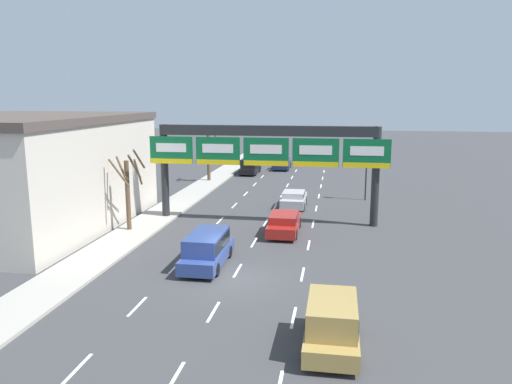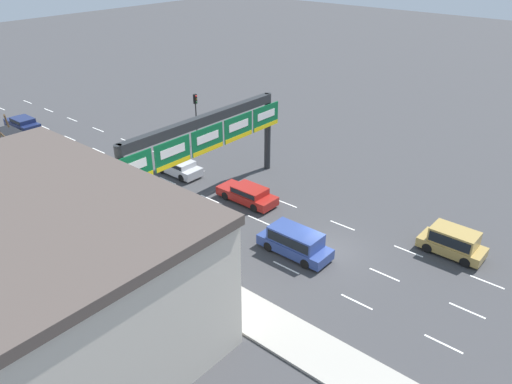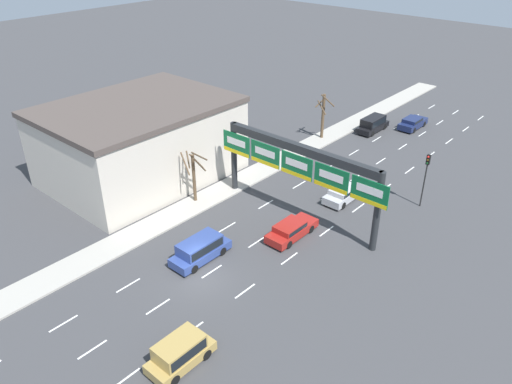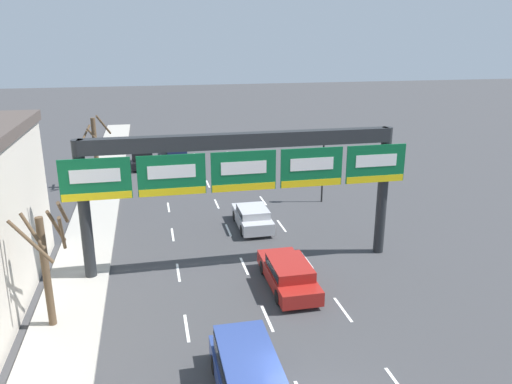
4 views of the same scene
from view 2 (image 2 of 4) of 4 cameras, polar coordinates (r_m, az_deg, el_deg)
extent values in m
plane|color=#3D3D3F|center=(33.15, 8.32, -6.65)|extent=(220.00, 220.00, 0.00)
cube|color=#A8A399|center=(27.93, -0.89, -13.63)|extent=(2.80, 110.00, 0.15)
cube|color=white|center=(27.97, 20.63, -15.94)|extent=(0.12, 2.00, 0.01)
cube|color=white|center=(29.28, 11.43, -12.20)|extent=(0.12, 2.00, 0.01)
cube|color=white|center=(31.33, 3.45, -8.61)|extent=(0.12, 2.00, 0.01)
cube|color=white|center=(34.00, -3.29, -5.40)|extent=(0.12, 2.00, 0.01)
cube|color=white|center=(37.16, -8.92, -2.63)|extent=(0.12, 2.00, 0.01)
cube|color=white|center=(40.69, -13.59, -0.29)|extent=(0.12, 2.00, 0.01)
cube|color=white|center=(44.50, -17.49, 1.66)|extent=(0.12, 2.00, 0.01)
cube|color=white|center=(48.53, -20.76, 3.29)|extent=(0.12, 2.00, 0.01)
cube|color=white|center=(52.72, -23.53, 4.66)|extent=(0.12, 2.00, 0.01)
cube|color=white|center=(57.04, -25.90, 5.81)|extent=(0.12, 2.00, 0.01)
cube|color=white|center=(30.47, 22.97, -12.37)|extent=(0.12, 2.00, 0.01)
cube|color=white|center=(31.67, 14.46, -9.14)|extent=(0.12, 2.00, 0.01)
cube|color=white|center=(33.58, 6.88, -6.04)|extent=(0.12, 2.00, 0.01)
cube|color=white|center=(36.09, 0.31, -3.24)|extent=(0.12, 2.00, 0.01)
cube|color=white|center=(39.07, -5.31, -0.80)|extent=(0.12, 2.00, 0.01)
cube|color=white|center=(42.44, -10.07, 1.29)|extent=(0.12, 2.00, 0.01)
cube|color=white|center=(46.11, -14.11, 3.04)|extent=(0.12, 2.00, 0.01)
cube|color=white|center=(50.01, -17.55, 4.52)|extent=(0.12, 2.00, 0.01)
cube|color=white|center=(54.09, -20.50, 5.77)|extent=(0.12, 2.00, 0.01)
cube|color=white|center=(58.31, -23.03, 6.83)|extent=(0.12, 2.00, 0.01)
cube|color=white|center=(62.65, -25.23, 7.73)|extent=(0.12, 2.00, 0.01)
cube|color=white|center=(67.08, -27.14, 8.51)|extent=(0.12, 2.00, 0.01)
cube|color=white|center=(33.10, 24.90, -9.33)|extent=(0.12, 2.00, 0.01)
cube|color=white|center=(34.21, 17.01, -6.49)|extent=(0.12, 2.00, 0.01)
cube|color=white|center=(35.99, 9.84, -3.78)|extent=(0.12, 2.00, 0.01)
cube|color=white|center=(38.34, 3.49, -1.31)|extent=(0.12, 2.00, 0.01)
cube|color=white|center=(41.16, -2.05, 0.86)|extent=(0.12, 2.00, 0.01)
cube|color=white|center=(44.37, -6.84, 2.73)|extent=(0.12, 2.00, 0.01)
cube|color=white|center=(47.89, -10.97, 4.32)|extent=(0.12, 2.00, 0.01)
cube|color=white|center=(51.66, -14.53, 5.67)|extent=(0.12, 2.00, 0.01)
cube|color=white|center=(55.61, -17.61, 6.81)|extent=(0.12, 2.00, 0.01)
cube|color=white|center=(59.73, -20.28, 7.79)|extent=(0.12, 2.00, 0.01)
cube|color=white|center=(63.97, -22.61, 8.62)|extent=(0.12, 2.00, 0.01)
cube|color=white|center=(68.31, -24.66, 9.34)|extent=(0.12, 2.00, 0.01)
cylinder|color=#232628|center=(33.62, -14.84, -0.13)|extent=(0.54, 0.54, 6.75)
cylinder|color=#232628|center=(42.82, 1.32, 6.87)|extent=(0.54, 0.54, 6.75)
cube|color=#232628|center=(36.68, -6.03, 8.16)|extent=(14.80, 0.60, 0.70)
cube|color=#0C6033|center=(33.01, -13.90, 2.58)|extent=(3.12, 0.08, 1.92)
cube|color=white|center=(32.90, -13.89, 2.84)|extent=(2.18, 0.02, 0.61)
cube|color=yellow|center=(33.30, -13.71, 1.34)|extent=(3.06, 0.02, 0.35)
cube|color=#0C6033|center=(34.86, -9.50, 4.40)|extent=(3.12, 0.08, 1.92)
cube|color=white|center=(34.76, -9.48, 4.64)|extent=(2.18, 0.02, 0.61)
cube|color=yellow|center=(35.14, -9.36, 3.20)|extent=(3.06, 0.02, 0.35)
cube|color=#0C6033|center=(36.93, -5.55, 5.99)|extent=(3.12, 0.08, 1.92)
cube|color=white|center=(36.84, -5.52, 6.23)|extent=(2.18, 0.02, 0.61)
cube|color=yellow|center=(37.20, -5.45, 4.85)|extent=(3.06, 0.02, 0.35)
cube|color=#0C6033|center=(39.18, -2.02, 7.39)|extent=(3.12, 0.08, 1.92)
cube|color=white|center=(39.10, -1.98, 7.61)|extent=(2.18, 0.02, 0.61)
cube|color=yellow|center=(39.43, -1.95, 6.30)|extent=(3.06, 0.02, 0.35)
cube|color=#0C6033|center=(41.59, 1.13, 8.61)|extent=(3.12, 0.08, 1.92)
cube|color=white|center=(41.51, 1.18, 8.82)|extent=(2.18, 0.02, 0.61)
cube|color=yellow|center=(41.82, 1.17, 7.57)|extent=(3.06, 0.02, 0.35)
cube|color=beige|center=(27.09, -25.08, -9.01)|extent=(12.84, 17.01, 6.99)
cube|color=#4C423D|center=(25.22, -26.75, -2.08)|extent=(13.10, 17.35, 0.50)
cube|color=black|center=(53.56, -26.15, 5.04)|extent=(1.81, 4.87, 0.63)
cube|color=black|center=(53.26, -26.30, 5.81)|extent=(1.66, 3.41, 0.94)
cube|color=black|center=(53.26, -26.30, 5.81)|extent=(1.70, 3.14, 0.68)
cylinder|color=black|center=(55.19, -26.02, 5.48)|extent=(0.22, 0.66, 0.66)
cylinder|color=black|center=(52.07, -26.21, 4.21)|extent=(0.22, 0.66, 0.66)
cylinder|color=black|center=(52.65, -24.64, 4.79)|extent=(0.22, 0.66, 0.66)
cube|color=#B7B7BC|center=(43.23, -8.81, 2.68)|extent=(1.82, 4.21, 0.69)
cube|color=#B7B7BC|center=(42.82, -8.64, 3.27)|extent=(1.67, 2.19, 0.43)
cube|color=black|center=(42.82, -8.64, 3.27)|extent=(1.71, 2.01, 0.31)
cylinder|color=black|center=(43.74, -10.69, 2.52)|extent=(0.22, 0.66, 0.66)
cylinder|color=black|center=(44.68, -9.08, 3.21)|extent=(0.22, 0.66, 0.66)
cylinder|color=black|center=(41.96, -8.48, 1.60)|extent=(0.22, 0.66, 0.66)
cylinder|color=black|center=(42.94, -6.85, 2.33)|extent=(0.22, 0.66, 0.66)
cube|color=#A88947|center=(34.62, 21.43, -5.85)|extent=(1.84, 4.07, 0.63)
cube|color=#A88947|center=(34.21, 21.72, -4.77)|extent=(1.69, 2.85, 0.95)
cube|color=black|center=(34.21, 21.72, -4.77)|extent=(1.73, 2.62, 0.68)
cylinder|color=black|center=(34.33, 19.00, -6.05)|extent=(0.22, 0.66, 0.66)
cylinder|color=black|center=(35.69, 20.05, -4.88)|extent=(0.22, 0.66, 0.66)
cylinder|color=black|center=(33.77, 22.79, -7.40)|extent=(0.22, 0.66, 0.66)
cylinder|color=black|center=(35.15, 23.71, -6.15)|extent=(0.22, 0.66, 0.66)
cube|color=navy|center=(32.34, 4.42, -6.22)|extent=(1.86, 4.90, 0.67)
cube|color=navy|center=(31.89, 4.54, -5.09)|extent=(1.71, 3.43, 0.89)
cube|color=black|center=(31.89, 4.54, -5.09)|extent=(1.74, 3.16, 0.64)
cylinder|color=black|center=(32.63, 1.44, -6.23)|extent=(0.22, 0.66, 0.66)
cylinder|color=black|center=(33.75, 3.25, -5.02)|extent=(0.22, 0.66, 0.66)
cylinder|color=black|center=(31.20, 5.67, -8.15)|extent=(0.22, 0.66, 0.66)
cylinder|color=black|center=(32.37, 7.40, -6.80)|extent=(0.22, 0.66, 0.66)
cube|color=maroon|center=(38.31, -1.05, -0.40)|extent=(1.83, 4.90, 0.65)
cube|color=maroon|center=(37.87, -0.73, 0.22)|extent=(1.68, 2.55, 0.48)
cube|color=black|center=(37.87, -0.73, 0.22)|extent=(1.72, 2.34, 0.35)
cylinder|color=black|center=(38.75, -3.49, -0.43)|extent=(0.22, 0.66, 0.66)
cylinder|color=black|center=(39.82, -1.85, 0.41)|extent=(0.22, 0.66, 0.66)
cylinder|color=black|center=(37.01, -0.19, -1.81)|extent=(0.22, 0.66, 0.66)
cylinder|color=black|center=(38.12, 1.43, -0.89)|extent=(0.22, 0.66, 0.66)
cube|color=#19234C|center=(58.31, -25.13, 6.99)|extent=(1.85, 4.53, 0.72)
cube|color=#19234C|center=(57.90, -25.12, 7.47)|extent=(1.70, 2.36, 0.43)
cube|color=black|center=(57.90, -25.12, 7.47)|extent=(1.73, 2.17, 0.31)
cylinder|color=black|center=(59.27, -26.39, 6.79)|extent=(0.22, 0.66, 0.66)
cylinder|color=black|center=(59.88, -24.97, 7.29)|extent=(0.22, 0.66, 0.66)
cylinder|color=black|center=(56.88, -25.21, 6.25)|extent=(0.22, 0.66, 0.66)
cylinder|color=black|center=(57.52, -23.75, 6.77)|extent=(0.22, 0.66, 0.66)
cylinder|color=black|center=(48.79, -6.80, 7.68)|extent=(0.12, 0.12, 4.14)
cube|color=black|center=(48.00, -6.97, 10.51)|extent=(0.30, 0.24, 0.90)
sphere|color=red|center=(47.82, -6.88, 10.83)|extent=(0.20, 0.20, 0.20)
sphere|color=#412F0C|center=(47.91, -6.86, 10.48)|extent=(0.20, 0.20, 0.20)
sphere|color=#0E3515|center=(48.00, -6.84, 10.14)|extent=(0.20, 0.20, 0.20)
cylinder|color=brown|center=(46.45, -27.11, 4.62)|extent=(0.34, 0.34, 5.19)
cylinder|color=brown|center=(45.70, -26.63, 7.27)|extent=(0.94, 1.69, 1.67)
cylinder|color=brown|center=(45.65, -27.05, 5.88)|extent=(1.16, 0.37, 1.59)
cylinder|color=brown|center=(30.62, -11.76, -4.73)|extent=(0.30, 0.30, 4.52)
cylinder|color=brown|center=(29.89, -11.06, -1.29)|extent=(0.40, 1.33, 1.69)
cylinder|color=brown|center=(29.32, -11.95, -2.06)|extent=(0.89, 0.57, 1.39)
cylinder|color=brown|center=(29.92, -10.93, -0.21)|extent=(0.19, 1.82, 1.43)
cylinder|color=brown|center=(29.20, -11.48, -2.76)|extent=(1.57, 0.58, 1.68)
cylinder|color=brown|center=(30.30, -11.05, -1.69)|extent=(0.32, 1.59, 1.87)
camera|label=1|loc=(31.42, 53.18, -2.15)|focal=35.00mm
camera|label=3|loc=(45.85, 51.91, 23.71)|focal=35.00mm
camera|label=4|loc=(20.96, 30.87, 2.90)|focal=35.00mm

